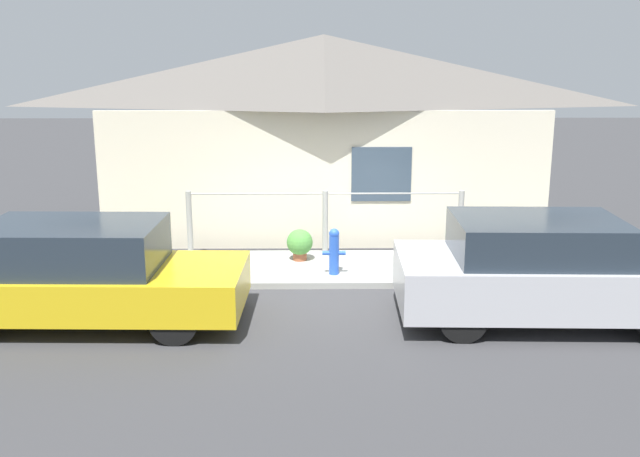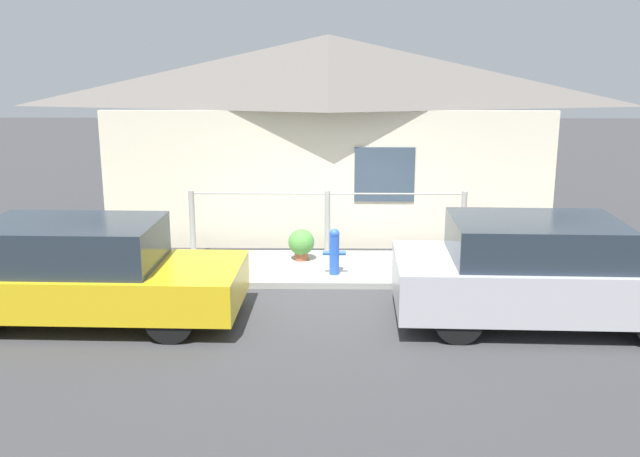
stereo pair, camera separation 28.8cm
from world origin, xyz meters
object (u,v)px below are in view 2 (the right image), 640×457
fire_hydrant (334,251)px  potted_plant_near_hydrant (301,243)px  car_right (542,272)px  potted_plant_by_fence (136,243)px  car_left (82,272)px

fire_hydrant → potted_plant_near_hydrant: fire_hydrant is taller
car_right → potted_plant_near_hydrant: (-3.34, 2.62, -0.32)m
fire_hydrant → potted_plant_by_fence: fire_hydrant is taller
car_left → fire_hydrant: car_left is taller
car_left → car_right: bearing=1.4°
car_right → fire_hydrant: (-2.78, 1.82, -0.22)m
fire_hydrant → potted_plant_by_fence: bearing=165.6°
potted_plant_near_hydrant → car_left: bearing=-137.5°
fire_hydrant → potted_plant_near_hydrant: bearing=125.0°
car_left → fire_hydrant: bearing=29.4°
potted_plant_near_hydrant → potted_plant_by_fence: potted_plant_near_hydrant is taller
potted_plant_near_hydrant → potted_plant_by_fence: bearing=178.5°
car_left → potted_plant_near_hydrant: car_left is taller
car_right → fire_hydrant: 3.33m
car_left → potted_plant_by_fence: (-0.00, 2.70, -0.31)m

